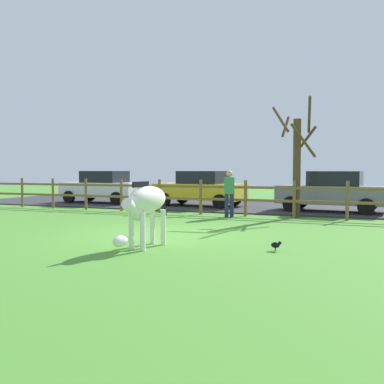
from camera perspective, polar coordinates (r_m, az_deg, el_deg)
ground_plane at (r=10.89m, az=-4.50°, el=-5.73°), size 60.00×60.00×0.00m
parking_asphalt at (r=19.61m, az=7.65°, el=-1.81°), size 28.00×7.40×0.05m
paddock_fence at (r=15.68m, az=1.19°, el=-0.38°), size 20.64×0.11×1.29m
bare_tree at (r=15.03m, az=14.00°, el=4.13°), size 1.59×1.58×4.13m
zebra at (r=8.94m, az=-6.33°, el=-1.67°), size 0.60×1.94×1.41m
crow_on_grass at (r=8.81m, az=11.30°, el=-7.02°), size 0.21×0.10×0.20m
parked_car_grey at (r=17.18m, az=18.41°, el=0.13°), size 4.14×2.18×1.56m
parked_car_white at (r=21.17m, az=-11.96°, el=0.73°), size 4.02×1.92×1.56m
parked_car_yellow at (r=18.83m, az=1.15°, el=0.52°), size 4.15×2.19×1.56m
visitor_near_fence at (r=14.76m, az=5.06°, el=0.08°), size 0.41×0.31×1.64m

